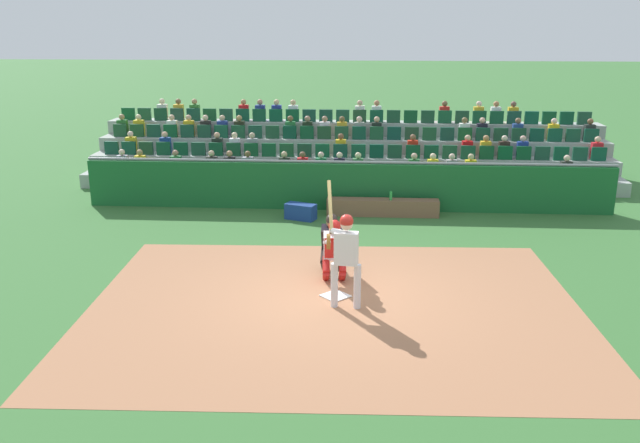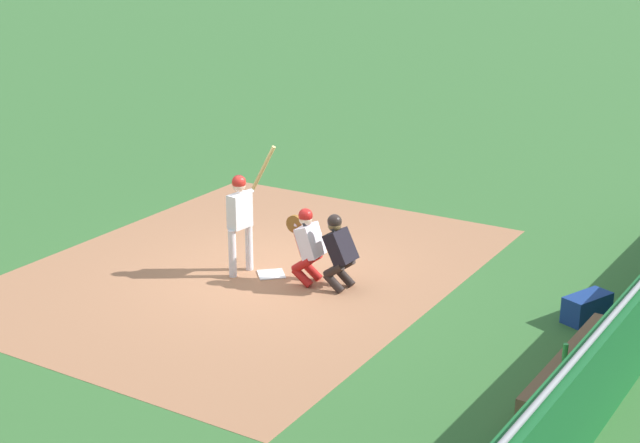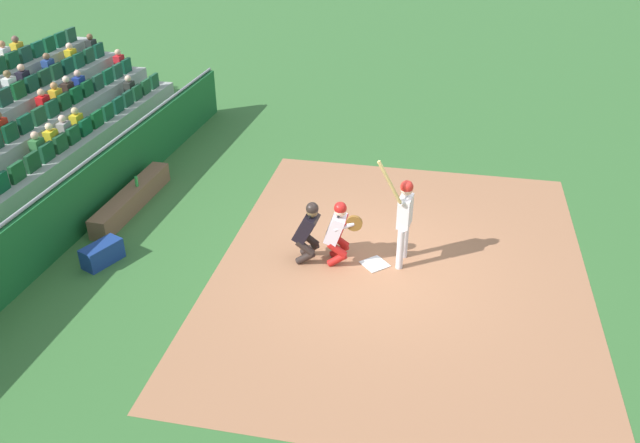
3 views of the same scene
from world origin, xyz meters
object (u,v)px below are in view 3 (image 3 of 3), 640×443
object	(u,v)px
batter_at_plate	(404,213)
water_bottle_on_bench	(136,181)
dugout_bench	(132,199)
catcher_crouching	(339,229)
home_plate_umpire	(308,229)
equipment_duffel_bag	(102,254)
home_plate_marker	(375,264)

from	to	relation	value
batter_at_plate	water_bottle_on_bench	xyz separation A→B (m)	(-1.00, -5.97, -0.52)
dugout_bench	catcher_crouching	bearing A→B (deg)	77.81
batter_at_plate	home_plate_umpire	world-z (taller)	batter_at_plate
batter_at_plate	catcher_crouching	bearing A→B (deg)	-77.58
dugout_bench	equipment_duffel_bag	size ratio (longest dim) A/B	3.78
batter_at_plate	home_plate_umpire	size ratio (longest dim) A/B	1.75
home_plate_marker	dugout_bench	size ratio (longest dim) A/B	0.15
home_plate_umpire	equipment_duffel_bag	xyz separation A→B (m)	(1.01, -3.78, -0.49)
catcher_crouching	water_bottle_on_bench	size ratio (longest dim) A/B	5.69
catcher_crouching	equipment_duffel_bag	distance (m)	4.51
home_plate_marker	catcher_crouching	xyz separation A→B (m)	(0.07, -0.70, 0.71)
home_plate_marker	batter_at_plate	size ratio (longest dim) A/B	0.20
dugout_bench	water_bottle_on_bench	distance (m)	0.40
catcher_crouching	water_bottle_on_bench	bearing A→B (deg)	-104.63
catcher_crouching	water_bottle_on_bench	world-z (taller)	catcher_crouching
water_bottle_on_bench	batter_at_plate	bearing A→B (deg)	80.53
home_plate_marker	equipment_duffel_bag	size ratio (longest dim) A/B	0.56
home_plate_marker	dugout_bench	distance (m)	5.65
catcher_crouching	dugout_bench	world-z (taller)	catcher_crouching
home_plate_marker	water_bottle_on_bench	bearing A→B (deg)	-102.17
home_plate_umpire	dugout_bench	size ratio (longest dim) A/B	0.43
dugout_bench	water_bottle_on_bench	size ratio (longest dim) A/B	12.82
home_plate_umpire	water_bottle_on_bench	distance (m)	4.43
batter_at_plate	dugout_bench	size ratio (longest dim) A/B	0.76
home_plate_marker	home_plate_umpire	world-z (taller)	home_plate_umpire
batter_at_plate	home_plate_marker	bearing A→B (deg)	-67.76
batter_at_plate	equipment_duffel_bag	distance (m)	5.75
catcher_crouching	equipment_duffel_bag	world-z (taller)	catcher_crouching
home_plate_marker	water_bottle_on_bench	world-z (taller)	water_bottle_on_bench
catcher_crouching	equipment_duffel_bag	bearing A→B (deg)	-76.12
catcher_crouching	equipment_duffel_bag	size ratio (longest dim) A/B	1.68
batter_at_plate	dugout_bench	xyz separation A→B (m)	(-0.79, -6.02, -0.86)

